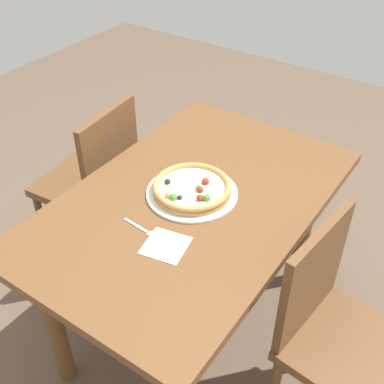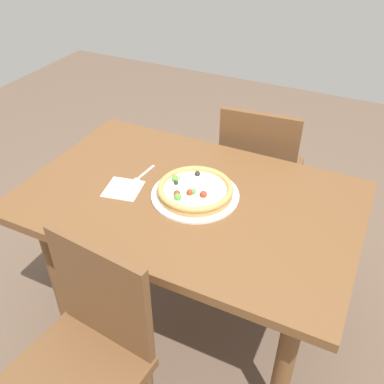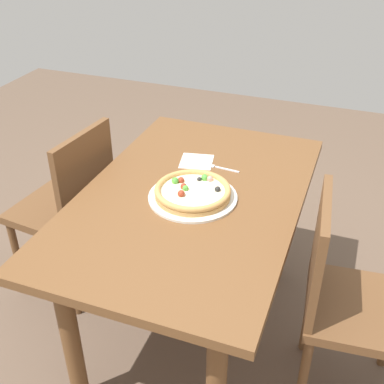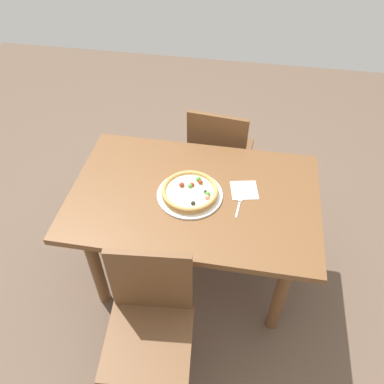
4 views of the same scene
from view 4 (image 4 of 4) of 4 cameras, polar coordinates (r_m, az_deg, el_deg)
The scene contains 8 objects.
ground_plane at distance 2.66m, azimuth 0.26°, elevation -11.58°, with size 6.00×6.00×0.00m, color brown.
dining_table at distance 2.15m, azimuth 0.31°, elevation -2.36°, with size 1.32×0.85×0.74m.
chair_near at distance 1.93m, azimuth -6.17°, elevation -18.71°, with size 0.44×0.44×0.90m.
chair_far at distance 2.70m, azimuth 4.00°, elevation 5.46°, with size 0.44×0.44×0.90m.
plate at distance 2.06m, azimuth -0.32°, elevation -0.40°, with size 0.35×0.35×0.01m, color silver.
pizza at distance 2.04m, azimuth -0.29°, elevation 0.11°, with size 0.30×0.30×0.05m.
fork at distance 2.03m, azimuth 6.92°, elevation -1.72°, with size 0.03×0.17×0.00m.
napkin at distance 2.11m, azimuth 7.63°, elevation 0.27°, with size 0.14×0.14×0.00m, color white.
Camera 4 is at (0.23, -1.43, 2.23)m, focal length 36.50 mm.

